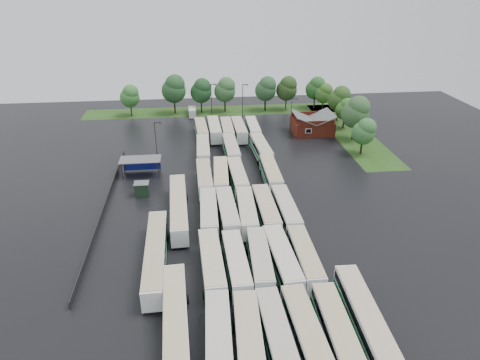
{
  "coord_description": "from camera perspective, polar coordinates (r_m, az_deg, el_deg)",
  "views": [
    {
      "loc": [
        -5.79,
        -59.25,
        37.5
      ],
      "look_at": [
        2.0,
        12.0,
        2.5
      ],
      "focal_mm": 32.0,
      "sensor_mm": 36.0,
      "label": 1
    }
  ],
  "objects": [
    {
      "name": "tree_north_4",
      "position": [
        128.52,
        3.51,
        12.07
      ],
      "size": [
        6.2,
        6.2,
        10.27
      ],
      "color": "black",
      "rests_on": "ground"
    },
    {
      "name": "artic_bus_west_b",
      "position": [
        72.47,
        -8.19,
        -3.6
      ],
      "size": [
        3.49,
        19.52,
        3.61
      ],
      "rotation": [
        0.0,
        0.0,
        0.04
      ],
      "color": "white",
      "rests_on": "ground"
    },
    {
      "name": "lamp_post_nw",
      "position": [
        89.87,
        -11.05,
        4.99
      ],
      "size": [
        1.58,
        0.31,
        10.28
      ],
      "color": "#2D2D30",
      "rests_on": "ground"
    },
    {
      "name": "bus_r0c4",
      "position": [
        50.82,
        12.78,
        -19.14
      ],
      "size": [
        3.08,
        13.01,
        3.6
      ],
      "rotation": [
        0.0,
        0.0,
        -0.03
      ],
      "color": "white",
      "rests_on": "ground"
    },
    {
      "name": "tree_north_1",
      "position": [
        126.43,
        -8.78,
        11.95
      ],
      "size": [
        6.93,
        6.93,
        11.47
      ],
      "color": "black",
      "rests_on": "ground"
    },
    {
      "name": "tree_north_0",
      "position": [
        127.07,
        -14.45,
        10.81
      ],
      "size": [
        5.51,
        5.51,
        9.13
      ],
      "color": "#352413",
      "rests_on": "ground"
    },
    {
      "name": "bus_r4c4",
      "position": [
        95.36,
        2.82,
        4.15
      ],
      "size": [
        3.47,
        13.32,
        3.67
      ],
      "rotation": [
        0.0,
        0.0,
        0.05
      ],
      "color": "white",
      "rests_on": "ground"
    },
    {
      "name": "ground",
      "position": [
        70.35,
        -0.56,
        -6.18
      ],
      "size": [
        160.0,
        160.0,
        0.0
      ],
      "primitive_type": "plane",
      "color": "black",
      "rests_on": "ground"
    },
    {
      "name": "tree_north_3",
      "position": [
        127.35,
        -1.97,
        11.98
      ],
      "size": [
        6.21,
        6.21,
        10.28
      ],
      "color": "black",
      "rests_on": "ground"
    },
    {
      "name": "tree_north_6",
      "position": [
        132.71,
        10.09,
        11.99
      ],
      "size": [
        5.82,
        5.82,
        9.64
      ],
      "color": "#33281A",
      "rests_on": "ground"
    },
    {
      "name": "artic_bus_west_c",
      "position": [
        61.53,
        -11.18,
        -9.8
      ],
      "size": [
        3.14,
        19.38,
        3.59
      ],
      "rotation": [
        0.0,
        0.0,
        0.02
      ],
      "color": "white",
      "rests_on": "ground"
    },
    {
      "name": "tree_north_2",
      "position": [
        126.93,
        -5.17,
        11.8
      ],
      "size": [
        6.12,
        6.12,
        10.14
      ],
      "color": "black",
      "rests_on": "ground"
    },
    {
      "name": "tree_east_0",
      "position": [
        99.71,
        16.26,
        6.27
      ],
      "size": [
        5.2,
        5.2,
        8.61
      ],
      "color": "black",
      "rests_on": "ground"
    },
    {
      "name": "bus_r5c3",
      "position": [
        107.53,
        -0.12,
        6.74
      ],
      "size": [
        3.01,
        12.98,
        3.6
      ],
      "rotation": [
        0.0,
        0.0,
        0.02
      ],
      "color": "white",
      "rests_on": "ground"
    },
    {
      "name": "bus_r1c2",
      "position": [
        59.58,
        2.65,
        -10.66
      ],
      "size": [
        3.19,
        12.68,
        3.5
      ],
      "rotation": [
        0.0,
        0.0,
        -0.04
      ],
      "color": "white",
      "rests_on": "ground"
    },
    {
      "name": "bus_r2c1",
      "position": [
        70.33,
        -1.7,
        -4.33
      ],
      "size": [
        3.15,
        12.98,
        3.59
      ],
      "rotation": [
        0.0,
        0.0,
        0.03
      ],
      "color": "white",
      "rests_on": "ground"
    },
    {
      "name": "bus_r3c1",
      "position": [
        82.43,
        -2.56,
        0.47
      ],
      "size": [
        3.39,
        13.02,
        3.59
      ],
      "rotation": [
        0.0,
        0.0,
        -0.05
      ],
      "color": "white",
      "rests_on": "ground"
    },
    {
      "name": "bus_r5c0",
      "position": [
        107.63,
        -5.17,
        6.61
      ],
      "size": [
        3.28,
        12.64,
        3.49
      ],
      "rotation": [
        0.0,
        0.0,
        0.05
      ],
      "color": "white",
      "rests_on": "ground"
    },
    {
      "name": "west_fence",
      "position": [
        78.44,
        -17.56,
        -3.37
      ],
      "size": [
        0.1,
        50.0,
        1.2
      ],
      "primitive_type": "cube",
      "color": "#2D2D30",
      "rests_on": "ground"
    },
    {
      "name": "puddle_2",
      "position": [
        72.76,
        -9.24,
        -5.37
      ],
      "size": [
        5.54,
        5.54,
        0.01
      ],
      "primitive_type": "cylinder",
      "color": "black",
      "rests_on": "ground"
    },
    {
      "name": "tree_east_3",
      "position": [
        121.67,
        13.15,
        10.54
      ],
      "size": [
        6.0,
        6.0,
        9.93
      ],
      "color": "#2F2315",
      "rests_on": "ground"
    },
    {
      "name": "puddle_1",
      "position": [
        55.11,
        9.84,
        -17.33
      ],
      "size": [
        3.16,
        3.16,
        0.01
      ],
      "primitive_type": "cylinder",
      "color": "black",
      "rests_on": "ground"
    },
    {
      "name": "bus_r0c0",
      "position": [
        48.75,
        -2.87,
        -20.74
      ],
      "size": [
        3.21,
        13.15,
        3.64
      ],
      "rotation": [
        0.0,
        0.0,
        -0.03
      ],
      "color": "white",
      "rests_on": "ground"
    },
    {
      "name": "tree_east_1",
      "position": [
        107.76,
        15.24,
        8.76
      ],
      "size": [
        6.71,
        6.71,
        11.11
      ],
      "color": "black",
      "rests_on": "ground"
    },
    {
      "name": "lamp_post_back_e",
      "position": [
        118.1,
        0.43,
        10.58
      ],
      "size": [
        1.61,
        0.31,
        10.43
      ],
      "color": "#2D2D30",
      "rests_on": "ground"
    },
    {
      "name": "bus_r1c1",
      "position": [
        58.89,
        -0.5,
        -11.14
      ],
      "size": [
        3.09,
        12.67,
        3.5
      ],
      "rotation": [
        0.0,
        0.0,
        0.03
      ],
      "color": "white",
      "rests_on": "ground"
    },
    {
      "name": "bus_r0c3",
      "position": [
        49.88,
        8.86,
        -19.74
      ],
      "size": [
        3.24,
        13.2,
        3.65
      ],
      "rotation": [
        0.0,
        0.0,
        0.04
      ],
      "color": "white",
      "rests_on": "ground"
    },
    {
      "name": "bus_r3c4",
      "position": [
        83.51,
        4.13,
        0.8
      ],
      "size": [
        2.95,
        13.11,
        3.64
      ],
      "rotation": [
        0.0,
        0.0,
        -0.01
      ],
      "color": "white",
      "rests_on": "ground"
    },
    {
      "name": "bus_r3c2",
      "position": [
        82.19,
        -0.32,
        0.41
      ],
      "size": [
        3.11,
        12.89,
        3.57
      ],
      "rotation": [
        0.0,
        0.0,
        0.03
      ],
      "color": "white",
      "rests_on": "ground"
    },
    {
      "name": "grass_strip_north",
      "position": [
        129.82,
        -2.57,
        9.21
      ],
      "size": [
        80.0,
        10.0,
        0.01
      ],
      "primitive_type": "cube",
      "color": "#224412",
      "rests_on": "ground"
    },
    {
      "name": "bus_r5c4",
      "position": [
        108.2,
        1.74,
        6.82
      ],
      "size": [
        2.82,
        12.58,
        3.49
      ],
      "rotation": [
        0.0,
        0.0,
        -0.01
      ],
      "color": "white",
      "rests_on": "ground"
    },
    {
      "name": "bus_r1c0",
      "position": [
        58.78,
        -3.78,
        -11.16
      ],
      "size": [
        3.31,
        13.3,
        3.67
      ],
      "rotation": [
        0.0,
        0.0,
        0.04
      ],
      "color": "white",
      "rests_on": "ground"
    },
    {
      "name": "puddle_3",
      "position": [
        67.05,
        5.03,
        -8.09
      ],
      "size": [
        3.0,
        3.0,
        0.01
      ],
      "primitive_type": "cylinder",
      "color": "black",
      "rests_on": "ground"
    },
    {
      "name": "lamp_post_back_w",
      "position": [
        117.76,
        -3.77,
        10.55
      ],
      "size": [
        1.64,
        0.32,
        10.67
      ],
      "color": "#2D2D30",
      "rests_on": "ground"
    },
    {
      "name": "brick_building",
      "position": [
        112.09,
        9.59,
        7.12
      ],
      "size": [
        10.07,
        8.6,
        5.39
      ],
      "color": "maroon",
      "rests_on": "ground"
    },
    {
      "name": "tree_east_2",
      "position": [
        116.33,
        13.92,
        9.19
      ],
      "size": [
        4.96,
        4.96,
        8.22
      ],
      "color": "black",
      "rests_on": "ground"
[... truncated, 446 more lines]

